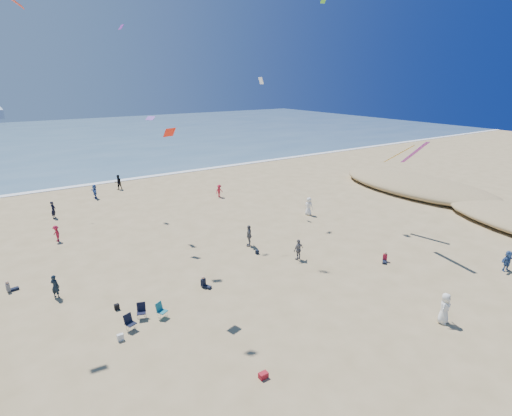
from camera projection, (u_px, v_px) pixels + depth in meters
ground at (312, 373)px, 19.96m from camera, size 220.00×220.00×0.00m
ocean at (46, 140)px, 94.94m from camera, size 220.00×100.00×0.06m
surf_line at (96, 184)px, 55.47m from camera, size 220.00×1.20×0.08m
standing_flyers at (209, 226)px, 37.12m from camera, size 34.07×42.43×1.94m
seated_group at (294, 315)px, 24.11m from camera, size 26.39×26.21×0.84m
chair_cluster at (145, 315)px, 23.92m from camera, size 2.79×1.57×1.00m
white_tote at (120, 337)px, 22.34m from camera, size 0.35×0.20×0.40m
black_backpack at (117, 307)px, 25.34m from camera, size 0.30×0.22×0.38m
cooler at (263, 375)px, 19.56m from camera, size 0.45×0.30×0.30m
navy_bag at (257, 252)px, 33.38m from camera, size 0.28×0.18×0.34m
kites_aloft at (306, 59)px, 30.37m from camera, size 44.03×46.08×28.93m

